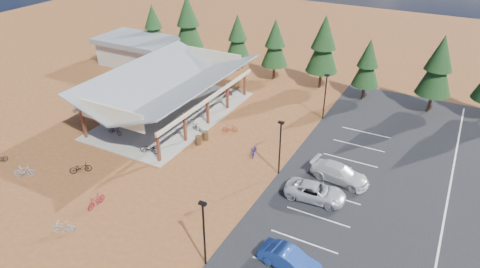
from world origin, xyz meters
TOP-DOWN VIEW (x-y plane):
  - ground at (0.00, 0.00)m, footprint 140.00×140.00m
  - asphalt_lot at (18.50, 3.00)m, footprint 27.00×44.00m
  - concrete_pad at (-10.00, 7.00)m, footprint 10.60×18.60m
  - bike_pavilion at (-10.00, 7.00)m, footprint 11.65×19.40m
  - outbuilding at (-24.00, 18.00)m, footprint 11.00×7.00m
  - lamp_post_0 at (5.00, -10.00)m, footprint 0.50×0.25m
  - lamp_post_1 at (5.00, 2.00)m, footprint 0.50×0.25m
  - lamp_post_2 at (5.00, 14.00)m, footprint 0.50×0.25m
  - trash_bin_0 at (-3.97, 2.90)m, footprint 0.60×0.60m
  - trash_bin_1 at (-3.82, 3.99)m, footprint 0.60×0.60m
  - pine_0 at (-23.86, 21.83)m, footprint 3.36×3.36m
  - pine_1 at (-18.06, 22.37)m, footprint 4.12×4.12m
  - pine_2 at (-10.26, 22.61)m, footprint 3.33×3.33m
  - pine_3 at (-4.53, 22.08)m, footprint 3.42×3.42m
  - pine_4 at (1.85, 22.14)m, footprint 3.95×3.95m
  - pine_5 at (7.53, 21.28)m, footprint 3.16×3.16m
  - pine_6 at (14.93, 21.46)m, footprint 3.78×3.78m
  - bike_0 at (-12.40, 0.41)m, footprint 1.69×0.60m
  - bike_1 at (-11.50, 6.33)m, footprint 1.53×0.71m
  - bike_2 at (-10.89, 10.71)m, footprint 1.94×0.84m
  - bike_3 at (-10.78, 14.80)m, footprint 1.77×0.54m
  - bike_4 at (-7.04, -0.80)m, footprint 1.95×1.09m
  - bike_5 at (-6.49, 5.21)m, footprint 1.63×0.80m
  - bike_6 at (-7.40, 8.88)m, footprint 1.69×0.94m
  - bike_7 at (-7.39, 14.29)m, footprint 1.70×0.74m
  - bike_8 at (-17.92, -8.57)m, footprint 0.62×1.60m
  - bike_9 at (-14.25, -8.83)m, footprint 1.75×1.39m
  - bike_11 at (-5.77, -8.92)m, footprint 0.51×1.81m
  - bike_12 at (-10.41, -6.09)m, footprint 1.79×1.82m
  - bike_13 at (-5.58, -12.28)m, footprint 1.77×1.25m
  - bike_14 at (1.77, 3.71)m, footprint 1.13×1.91m
  - bike_15 at (-2.42, 6.46)m, footprint 1.63×1.14m
  - bike_16 at (-5.22, 4.91)m, footprint 1.70×0.93m
  - car_1 at (10.02, -7.71)m, footprint 4.37×2.00m
  - car_2 at (9.03, 0.03)m, footprint 5.03×2.63m
  - car_3 at (10.01, 3.39)m, footprint 5.31×2.82m

SIDE VIEW (x-z plane):
  - ground at x=0.00m, z-range 0.00..0.00m
  - asphalt_lot at x=18.50m, z-range 0.00..0.04m
  - concrete_pad at x=-10.00m, z-range 0.00..0.10m
  - bike_8 at x=-17.92m, z-range 0.00..0.83m
  - bike_16 at x=-5.22m, z-range 0.00..0.85m
  - trash_bin_0 at x=-3.97m, z-range 0.00..0.90m
  - trash_bin_1 at x=-3.82m, z-range 0.00..0.90m
  - bike_14 at x=1.77m, z-range 0.00..0.95m
  - bike_15 at x=-2.42m, z-range 0.00..0.96m
  - bike_12 at x=-10.41m, z-range 0.00..1.00m
  - bike_6 at x=-7.40m, z-range 0.10..0.94m
  - bike_13 at x=-5.58m, z-range 0.00..1.05m
  - bike_9 at x=-14.25m, z-range 0.00..1.06m
  - bike_0 at x=-12.40m, z-range 0.10..0.98m
  - bike_11 at x=-5.77m, z-range 0.00..1.09m
  - bike_1 at x=-11.50m, z-range 0.10..0.99m
  - bike_5 at x=-6.49m, z-range 0.10..1.04m
  - bike_4 at x=-7.04m, z-range 0.10..1.07m
  - bike_2 at x=-10.89m, z-range 0.10..1.09m
  - bike_7 at x=-7.39m, z-range 0.10..1.09m
  - bike_3 at x=-10.78m, z-range 0.10..1.16m
  - car_2 at x=9.03m, z-range 0.04..1.39m
  - car_1 at x=10.02m, z-range 0.04..1.43m
  - car_3 at x=10.01m, z-range 0.04..1.50m
  - outbuilding at x=-24.00m, z-range 0.08..3.98m
  - lamp_post_0 at x=5.00m, z-range 0.41..5.55m
  - lamp_post_1 at x=5.00m, z-range 0.41..5.55m
  - lamp_post_2 at x=5.00m, z-range 0.41..5.55m
  - bike_pavilion at x=-10.00m, z-range 1.34..6.31m
  - pine_5 at x=7.53m, z-range 0.81..8.16m
  - pine_2 at x=-10.26m, z-range 0.86..8.61m
  - pine_0 at x=-23.86m, z-range 0.86..8.70m
  - pine_3 at x=-4.53m, z-range 0.88..8.85m
  - pine_6 at x=14.93m, z-range 0.98..9.78m
  - pine_4 at x=1.85m, z-range 1.02..10.21m
  - pine_1 at x=-18.06m, z-range 1.07..10.67m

